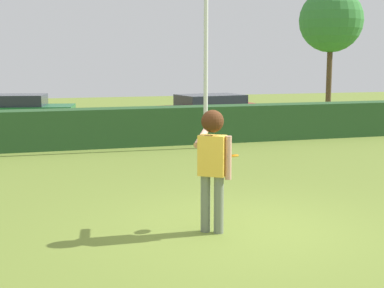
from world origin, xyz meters
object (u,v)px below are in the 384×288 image
(oak_tree, at_px, (331,21))
(parked_car_green, at_px, (14,110))
(person, at_px, (213,156))
(parked_car_red, at_px, (210,110))
(lamppost, at_px, (206,9))
(frisbee, at_px, (231,156))

(oak_tree, bearing_deg, parked_car_green, -172.66)
(person, relative_size, parked_car_red, 0.40)
(parked_car_green, height_order, parked_car_red, same)
(person, height_order, parked_car_green, person)
(person, xyz_separation_m, lamppost, (2.34, 7.43, 2.74))
(lamppost, bearing_deg, oak_tree, 42.59)
(parked_car_green, xyz_separation_m, parked_car_red, (6.74, -2.06, 0.00))
(parked_car_green, bearing_deg, parked_car_red, -16.99)
(person, bearing_deg, parked_car_red, 71.44)
(parked_car_red, relative_size, oak_tree, 0.78)
(parked_car_red, bearing_deg, person, -108.56)
(frisbee, bearing_deg, lamppost, 74.73)
(frisbee, xyz_separation_m, lamppost, (1.96, 7.17, 2.80))
(parked_car_green, bearing_deg, frisbee, -76.05)
(frisbee, height_order, parked_car_red, parked_car_red)
(person, distance_m, parked_car_green, 13.81)
(frisbee, distance_m, oak_tree, 18.58)
(parked_car_red, height_order, oak_tree, oak_tree)
(parked_car_green, bearing_deg, person, -77.84)
(lamppost, bearing_deg, parked_car_red, 69.49)
(frisbee, relative_size, lamppost, 0.03)
(person, bearing_deg, oak_tree, 54.55)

